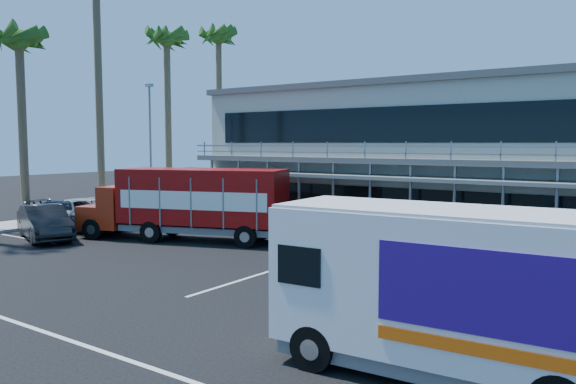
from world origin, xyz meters
The scene contains 13 objects.
ground centered at (0.00, 0.00, 0.00)m, with size 120.00×120.00×0.00m, color black.
building centered at (3.00, 14.94, 3.66)m, with size 22.40×12.00×7.30m.
curb_strip centered at (-15.00, 6.00, 0.08)m, with size 3.00×32.00×0.16m, color #A5A399.
palm_c centered at (-14.90, 3.00, 9.21)m, with size 2.80×2.80×10.75m.
palm_e centered at (-14.70, 13.00, 10.57)m, with size 2.80×2.80×12.25m.
palm_f centered at (-15.10, 18.50, 11.47)m, with size 2.80×2.80×13.25m.
light_pole_far centered at (-14.20, 11.00, 4.50)m, with size 0.50×0.25×8.09m.
red_truck centered at (-4.63, 4.78, 1.78)m, with size 9.81×5.21×3.24m.
white_van centered at (9.99, -3.13, 1.69)m, with size 6.66×2.63×3.19m.
parked_car_b centered at (-10.21, 1.20, 0.79)m, with size 1.66×4.77×1.57m, color black.
parked_car_c centered at (-11.84, 4.40, 0.75)m, with size 2.49×5.40×1.50m, color silver.
parked_car_d centered at (-12.50, 4.00, 0.70)m, with size 1.98×4.86×1.41m, color #2A3039.
parked_car_e centered at (-12.50, 7.20, 0.85)m, with size 2.00×4.97×1.69m, color gray.
Camera 1 is at (13.37, -13.15, 4.39)m, focal length 35.00 mm.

